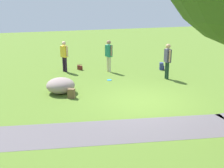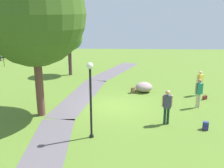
% 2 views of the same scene
% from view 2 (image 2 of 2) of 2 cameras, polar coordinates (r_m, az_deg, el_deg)
% --- Properties ---
extents(ground_plane, '(48.00, 48.00, 0.00)m').
position_cam_2_polar(ground_plane, '(15.69, 0.24, -4.91)').
color(ground_plane, '#547327').
extents(footpath_segment_near, '(8.11, 2.32, 0.01)m').
position_cam_2_polar(footpath_segment_near, '(10.71, -15.03, -15.97)').
color(footpath_segment_near, '#5B545A').
rests_on(footpath_segment_near, ground).
extents(footpath_segment_mid, '(8.17, 2.89, 0.01)m').
position_cam_2_polar(footpath_segment_mid, '(17.71, -6.67, -2.54)').
color(footpath_segment_mid, '#5B545A').
rests_on(footpath_segment_mid, ground).
extents(footpath_segment_far, '(8.05, 4.64, 0.01)m').
position_cam_2_polar(footpath_segment_far, '(24.88, 0.87, 2.94)').
color(footpath_segment_far, '#5B545A').
rests_on(footpath_segment_far, ground).
extents(large_shade_tree, '(5.24, 5.24, 7.98)m').
position_cam_2_polar(large_shade_tree, '(13.94, -16.66, 14.34)').
color(large_shade_tree, brown).
rests_on(large_shade_tree, ground).
extents(young_tree_near_path, '(2.37, 2.37, 4.51)m').
position_cam_2_polar(young_tree_near_path, '(23.03, -9.35, 9.98)').
color(young_tree_near_path, '#4C3135').
rests_on(young_tree_near_path, ground).
extents(lamp_post, '(0.28, 0.28, 3.44)m').
position_cam_2_polar(lamp_post, '(11.33, -4.69, -1.81)').
color(lamp_post, black).
rests_on(lamp_post, ground).
extents(lawn_boulder, '(1.32, 1.26, 0.68)m').
position_cam_2_polar(lawn_boulder, '(18.53, 6.96, -0.64)').
color(lawn_boulder, gray).
rests_on(lawn_boulder, ground).
extents(woman_with_handbag, '(0.41, 0.43, 1.68)m').
position_cam_2_polar(woman_with_handbag, '(18.37, 18.54, 0.56)').
color(woman_with_handbag, black).
rests_on(woman_with_handbag, ground).
extents(man_near_boulder, '(0.25, 0.52, 1.79)m').
position_cam_2_polar(man_near_boulder, '(13.28, 11.90, -4.37)').
color(man_near_boulder, '#173222').
rests_on(man_near_boulder, ground).
extents(passerby_on_path, '(0.37, 0.48, 1.74)m').
position_cam_2_polar(passerby_on_path, '(16.01, 18.40, -1.47)').
color(passerby_on_path, beige).
rests_on(passerby_on_path, ground).
extents(handbag_on_grass, '(0.37, 0.37, 0.31)m').
position_cam_2_polar(handbag_on_grass, '(17.85, 19.55, -2.77)').
color(handbag_on_grass, maroon).
rests_on(handbag_on_grass, ground).
extents(backpack_by_boulder, '(0.34, 0.34, 0.40)m').
position_cam_2_polar(backpack_by_boulder, '(18.19, 4.61, -1.36)').
color(backpack_by_boulder, brown).
rests_on(backpack_by_boulder, ground).
extents(spare_backpack_on_lawn, '(0.32, 0.33, 0.40)m').
position_cam_2_polar(spare_backpack_on_lawn, '(13.49, 19.70, -8.57)').
color(spare_backpack_on_lawn, navy).
rests_on(spare_backpack_on_lawn, ground).
extents(frisbee_on_grass, '(0.24, 0.24, 0.02)m').
position_cam_2_polar(frisbee_on_grass, '(16.37, 12.13, -4.34)').
color(frisbee_on_grass, '#3297CC').
rests_on(frisbee_on_grass, ground).
extents(delivery_van, '(5.18, 2.52, 2.30)m').
position_cam_2_polar(delivery_van, '(36.38, -21.23, 8.00)').
color(delivery_van, maroon).
rests_on(delivery_van, ground).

